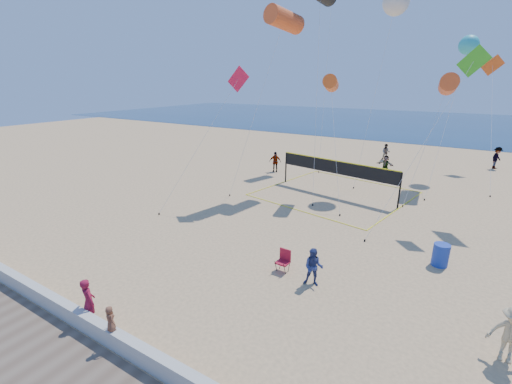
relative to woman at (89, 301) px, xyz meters
The scene contains 22 objects.
ground 4.23m from the woman, 40.49° to the left, with size 120.00×120.00×0.00m, color tan.
ocean 64.78m from the woman, 87.20° to the left, with size 140.00×50.00×0.03m, color #102B4E.
seawall 3.21m from the woman, ahead, with size 32.00×0.30×0.60m, color silver.
woman is the anchor object (origin of this frame).
toddler 1.55m from the woman, 11.58° to the right, with size 0.37×0.24×0.76m, color brown.
bystander_a 7.63m from the woman, 47.69° to the left, with size 0.72×0.56×1.48m, color navy.
bystander_b 12.14m from the woman, 24.37° to the left, with size 1.09×0.63×1.69m, color tan.
far_person_0 20.08m from the woman, 101.81° to the left, with size 0.99×0.41×1.69m, color gray.
far_person_1 24.00m from the woman, 80.58° to the left, with size 1.44×0.46×1.55m, color gray.
far_person_3 29.22m from the woman, 84.41° to the left, with size 0.76×0.59×1.55m, color gray.
far_person_4 32.79m from the woman, 69.05° to the left, with size 1.22×0.70×1.89m, color gray.
camp_chair 7.05m from the woman, 57.91° to the left, with size 0.51×0.63×1.02m.
trash_barrel 13.31m from the woman, 47.07° to the left, with size 0.64×0.64×0.95m, color #1937A4.
volleyball_net 16.74m from the woman, 82.44° to the left, with size 10.09×9.97×2.31m.
kite_0 18.38m from the woman, 94.95° to the left, with size 3.18×4.37×11.55m.
kite_2 17.10m from the woman, 83.87° to the left, with size 2.79×4.02×7.70m.
kite_3 13.32m from the woman, 102.30° to the left, with size 3.55×4.36×8.12m.
kite_4 18.67m from the woman, 59.96° to the left, with size 3.81×5.27×8.94m.
kite_6 23.48m from the woman, 78.75° to the left, with size 2.18×2.85×12.83m.
kite_7 29.21m from the woman, 72.77° to the left, with size 1.49×9.03×10.50m.
kite_9 32.31m from the woman, 71.24° to the left, with size 1.97×9.29×9.33m.
kite_10 24.25m from the woman, 71.10° to the left, with size 1.78×7.31×7.82m.
Camera 1 is at (6.00, -7.67, 7.33)m, focal length 24.00 mm.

